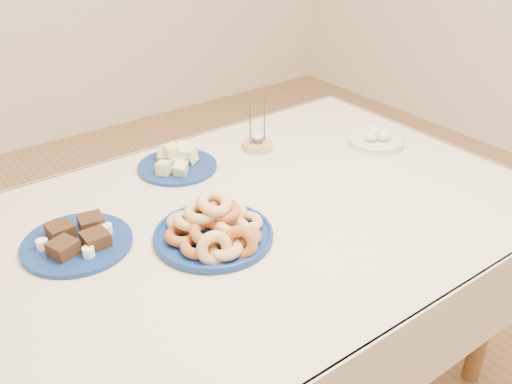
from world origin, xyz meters
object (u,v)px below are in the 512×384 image
dining_table (246,247)px  brownie_plate (77,241)px  egg_bowl (376,140)px  candle_holder (257,144)px  melon_plate (177,162)px  donut_platter (214,229)px

dining_table → brownie_plate: 0.47m
dining_table → brownie_plate: brownie_plate is taller
egg_bowl → candle_holder: bearing=146.3°
brownie_plate → candle_holder: (0.72, 0.18, 0.00)m
dining_table → melon_plate: 0.39m
dining_table → donut_platter: bearing=-160.4°
candle_holder → egg_bowl: size_ratio=0.72×
dining_table → egg_bowl: size_ratio=7.09×
dining_table → candle_holder: (0.29, 0.33, 0.12)m
brownie_plate → dining_table: bearing=-18.4°
dining_table → melon_plate: bearing=91.2°
donut_platter → egg_bowl: bearing=10.8°
melon_plate → candle_holder: bearing=-6.9°
melon_plate → brownie_plate: melon_plate is taller
brownie_plate → donut_platter: bearing=-32.7°
melon_plate → brownie_plate: 0.48m
dining_table → donut_platter: donut_platter is taller
melon_plate → dining_table: bearing=-88.8°
dining_table → candle_holder: 0.45m
brownie_plate → candle_holder: candle_holder is taller
donut_platter → brownie_plate: donut_platter is taller
donut_platter → melon_plate: donut_platter is taller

